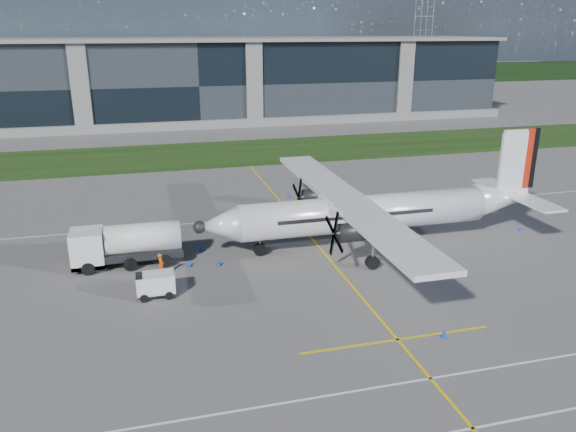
{
  "coord_description": "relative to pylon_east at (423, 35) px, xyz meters",
  "views": [
    {
      "loc": [
        -10.7,
        -32.48,
        17.56
      ],
      "look_at": [
        0.43,
        9.68,
        2.84
      ],
      "focal_mm": 35.0,
      "sensor_mm": 36.0,
      "label": 1
    }
  ],
  "objects": [
    {
      "name": "terminal_building",
      "position": [
        -85.0,
        -70.0,
        -7.5
      ],
      "size": [
        120.0,
        20.0,
        15.0
      ],
      "primitive_type": "cube",
      "color": "black",
      "rests_on": "ground"
    },
    {
      "name": "tree_line",
      "position": [
        -85.0,
        -10.0,
        -12.0
      ],
      "size": [
        400.0,
        6.0,
        6.0
      ],
      "primitive_type": "cube",
      "color": "black",
      "rests_on": "ground"
    },
    {
      "name": "ground_crew_person",
      "position": [
        -95.06,
        -143.35,
        -13.96
      ],
      "size": [
        0.62,
        0.86,
        2.08
      ],
      "primitive_type": "imported",
      "rotation": [
        0.0,
        0.0,
        1.55
      ],
      "color": "#F25907",
      "rests_on": "ground"
    },
    {
      "name": "baggage_tug",
      "position": [
        -95.56,
        -146.51,
        -14.18
      ],
      "size": [
        2.75,
        1.65,
        1.65
      ],
      "primitive_type": null,
      "color": "silver",
      "rests_on": "ground"
    },
    {
      "name": "pylon_east",
      "position": [
        0.0,
        0.0,
        0.0
      ],
      "size": [
        9.0,
        4.6,
        30.0
      ],
      "primitive_type": null,
      "color": "gray",
      "rests_on": "ground"
    },
    {
      "name": "safety_cone_portwing",
      "position": [
        -79.18,
        -156.4,
        -14.75
      ],
      "size": [
        0.36,
        0.36,
        0.5
      ],
      "primitive_type": "cone",
      "color": "#0B34CB",
      "rests_on": "ground"
    },
    {
      "name": "safety_cone_nose_port",
      "position": [
        -90.67,
        -142.45,
        -14.75
      ],
      "size": [
        0.36,
        0.36,
        0.5
      ],
      "primitive_type": "cone",
      "color": "#0B34CB",
      "rests_on": "ground"
    },
    {
      "name": "fuel_tanker_truck",
      "position": [
        -98.05,
        -140.43,
        -13.37
      ],
      "size": [
        8.69,
        2.82,
        3.26
      ],
      "primitive_type": null,
      "color": "silver",
      "rests_on": "ground"
    },
    {
      "name": "safety_cone_nose_stbd",
      "position": [
        -91.66,
        -139.12,
        -14.75
      ],
      "size": [
        0.36,
        0.36,
        0.5
      ],
      "primitive_type": "cone",
      "color": "#0B34CB",
      "rests_on": "ground"
    },
    {
      "name": "safety_cone_stbdwing",
      "position": [
        -80.75,
        -126.23,
        -14.75
      ],
      "size": [
        0.36,
        0.36,
        0.5
      ],
      "primitive_type": "cone",
      "color": "#0B34CB",
      "rests_on": "ground"
    },
    {
      "name": "turboprop_aircraft",
      "position": [
        -77.21,
        -141.29,
        -10.35
      ],
      "size": [
        29.88,
        30.98,
        9.3
      ],
      "primitive_type": null,
      "color": "white",
      "rests_on": "ground"
    },
    {
      "name": "safety_cone_tail",
      "position": [
        -63.06,
        -141.63,
        -14.75
      ],
      "size": [
        0.36,
        0.36,
        0.5
      ],
      "primitive_type": "cone",
      "color": "#0B34CB",
      "rests_on": "ground"
    },
    {
      "name": "safety_cone_fwd",
      "position": [
        -92.92,
        -142.03,
        -14.75
      ],
      "size": [
        0.36,
        0.36,
        0.5
      ],
      "primitive_type": "cone",
      "color": "#0B34CB",
      "rests_on": "ground"
    },
    {
      "name": "ground",
      "position": [
        -85.0,
        -110.0,
        -15.0
      ],
      "size": [
        400.0,
        400.0,
        0.0
      ],
      "primitive_type": "plane",
      "color": "#585653",
      "rests_on": "ground"
    },
    {
      "name": "yellow_taxiway_centerline",
      "position": [
        -82.0,
        -140.0,
        -14.99
      ],
      "size": [
        0.2,
        70.0,
        0.01
      ],
      "primitive_type": "cube",
      "color": "yellow",
      "rests_on": "ground"
    },
    {
      "name": "grass_strip",
      "position": [
        -85.0,
        -102.0,
        -14.98
      ],
      "size": [
        400.0,
        18.0,
        0.04
      ],
      "primitive_type": "cube",
      "color": "black",
      "rests_on": "ground"
    }
  ]
}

